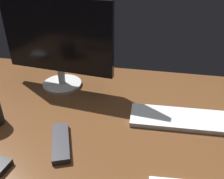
{
  "coord_description": "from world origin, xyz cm",
  "views": [
    {
      "loc": [
        20.92,
        -73.12,
        57.89
      ],
      "look_at": [
        4.86,
        9.78,
        8.0
      ],
      "focal_mm": 39.94,
      "sensor_mm": 36.0,
      "label": 1
    }
  ],
  "objects": [
    {
      "name": "desk",
      "position": [
        0.0,
        0.0,
        1.0
      ],
      "size": [
        140.0,
        84.0,
        2.0
      ],
      "primitive_type": "cube",
      "color": "brown",
      "rests_on": "ground"
    },
    {
      "name": "monitor",
      "position": [
        -19.96,
        19.31,
        22.81
      ],
      "size": [
        48.19,
        17.24,
        38.39
      ],
      "rotation": [
        0.0,
        0.0,
        -0.11
      ],
      "color": "silver",
      "rests_on": "desk"
    },
    {
      "name": "keyboard",
      "position": [
        33.91,
        2.57,
        2.86
      ],
      "size": [
        41.19,
        14.24,
        1.72
      ],
      "primitive_type": "cube",
      "rotation": [
        0.0,
        0.0,
        0.04
      ],
      "color": "silver",
      "rests_on": "desk"
    },
    {
      "name": "tv_remote",
      "position": [
        -6.6,
        -17.42,
        2.94
      ],
      "size": [
        11.4,
        18.21,
        1.88
      ],
      "primitive_type": "cube",
      "rotation": [
        0.0,
        0.0,
        -1.19
      ],
      "color": "#2D2D33",
      "rests_on": "desk"
    }
  ]
}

